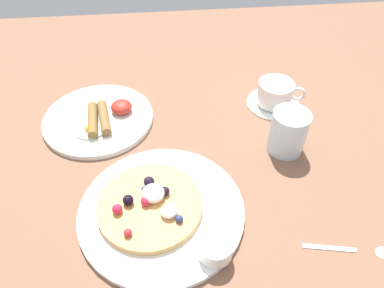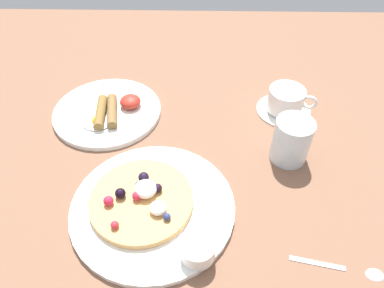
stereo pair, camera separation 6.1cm
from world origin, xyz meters
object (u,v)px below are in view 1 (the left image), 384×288
(syrup_ramekin, at_px, (215,248))
(coffee_cup, at_px, (276,92))
(breakfast_plate, at_px, (99,119))
(teaspoon, at_px, (365,250))
(coffee_saucer, at_px, (273,103))
(water_glass, at_px, (288,132))
(pancake_plate, at_px, (162,211))

(syrup_ramekin, bearing_deg, coffee_cup, 62.00)
(breakfast_plate, xyz_separation_m, teaspoon, (0.46, -0.37, -0.00))
(syrup_ramekin, height_order, coffee_saucer, syrup_ramekin)
(water_glass, bearing_deg, syrup_ramekin, -128.62)
(coffee_saucer, height_order, teaspoon, coffee_saucer)
(pancake_plate, bearing_deg, water_glass, 27.09)
(syrup_ramekin, xyz_separation_m, coffee_cup, (0.20, 0.37, 0.01))
(water_glass, bearing_deg, coffee_cup, 83.43)
(coffee_cup, distance_m, water_glass, 0.15)
(coffee_cup, xyz_separation_m, water_glass, (-0.02, -0.15, 0.01))
(breakfast_plate, relative_size, water_glass, 2.65)
(coffee_cup, bearing_deg, teaspoon, -83.10)
(pancake_plate, height_order, breakfast_plate, same)
(syrup_ramekin, height_order, water_glass, water_glass)
(teaspoon, relative_size, water_glass, 1.54)
(coffee_cup, distance_m, teaspoon, 0.39)
(coffee_saucer, bearing_deg, syrup_ramekin, -117.80)
(breakfast_plate, distance_m, coffee_saucer, 0.41)
(breakfast_plate, xyz_separation_m, coffee_saucer, (0.41, 0.02, -0.00))
(teaspoon, bearing_deg, pancake_plate, 161.49)
(breakfast_plate, height_order, water_glass, water_glass)
(coffee_cup, relative_size, teaspoon, 0.76)
(water_glass, bearing_deg, breakfast_plate, 162.01)
(pancake_plate, relative_size, coffee_cup, 2.69)
(pancake_plate, xyz_separation_m, teaspoon, (0.33, -0.11, -0.00))
(pancake_plate, distance_m, teaspoon, 0.34)
(syrup_ramekin, xyz_separation_m, coffee_saucer, (0.20, 0.37, -0.02))
(coffee_saucer, xyz_separation_m, teaspoon, (0.05, -0.39, -0.00))
(pancake_plate, bearing_deg, coffee_cup, 45.09)
(pancake_plate, relative_size, coffee_saucer, 2.35)
(syrup_ramekin, bearing_deg, pancake_plate, 130.93)
(syrup_ramekin, height_order, coffee_cup, coffee_cup)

